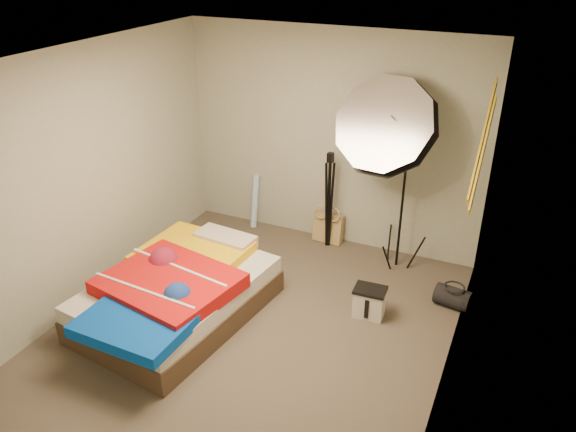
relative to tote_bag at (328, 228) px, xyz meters
The scene contains 15 objects.
floor 1.91m from the tote_bag, 91.32° to the right, with size 4.00×4.00×0.00m, color brown.
ceiling 3.00m from the tote_bag, 91.32° to the right, with size 4.00×4.00×0.00m, color silver.
wall_back 1.08m from the tote_bag, 113.68° to the left, with size 3.50×3.50×0.00m, color #9CA18F.
wall_front 4.04m from the tote_bag, 90.64° to the right, with size 3.50×3.50×0.00m, color #9CA18F.
wall_left 2.82m from the tote_bag, 133.35° to the right, with size 4.00×4.00×0.00m, color #9CA18F.
wall_right 2.77m from the tote_bag, 48.08° to the right, with size 4.00×4.00×0.00m, color #9CA18F.
tote_bag is the anchor object (origin of this frame).
wrapping_roll 1.00m from the tote_bag, behind, with size 0.08×0.08×0.68m, color #5396E1.
camera_case 1.52m from the tote_bag, 54.04° to the right, with size 0.29×0.20×0.29m, color beige.
duffel_bag 1.77m from the tote_bag, 24.67° to the right, with size 0.21×0.21×0.35m, color black.
wall_stripe_upper 2.77m from the tote_bag, 37.63° to the right, with size 0.02×1.10×0.10m, color gold.
wall_stripe_lower 2.53m from the tote_bag, 31.91° to the right, with size 0.02×1.10×0.10m, color gold.
bed 2.15m from the tote_bag, 111.72° to the right, with size 1.49×2.06×0.54m.
photo_umbrella 1.61m from the tote_bag, 23.01° to the right, with size 1.37×1.07×2.24m.
camera_tripod 0.50m from the tote_bag, 73.61° to the right, with size 0.07×0.07×1.17m.
Camera 1 is at (2.07, -3.72, 3.36)m, focal length 35.00 mm.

